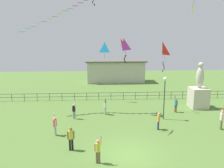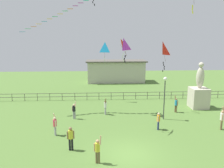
{
  "view_description": "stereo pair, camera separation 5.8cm",
  "coord_description": "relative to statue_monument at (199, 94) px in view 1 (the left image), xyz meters",
  "views": [
    {
      "loc": [
        -2.08,
        -13.81,
        7.8
      ],
      "look_at": [
        -0.95,
        5.32,
        3.86
      ],
      "focal_mm": 35.42,
      "sensor_mm": 36.0,
      "label": 1
    },
    {
      "loc": [
        -2.02,
        -13.81,
        7.8
      ],
      "look_at": [
        -0.95,
        5.32,
        3.86
      ],
      "focal_mm": 35.42,
      "sensor_mm": 36.0,
      "label": 2
    }
  ],
  "objects": [
    {
      "name": "statue_monument",
      "position": [
        0.0,
        0.0,
        0.0
      ],
      "size": [
        1.89,
        1.89,
        5.24
      ],
      "color": "beige",
      "rests_on": "ground_plane"
    },
    {
      "name": "person_2",
      "position": [
        -13.84,
        -2.91,
        -0.7
      ],
      "size": [
        0.46,
        0.35,
        1.82
      ],
      "color": "#99999E",
      "rests_on": "ground_plane"
    },
    {
      "name": "person_7",
      "position": [
        -3.14,
        -1.52,
        -0.69
      ],
      "size": [
        0.31,
        0.48,
        1.83
      ],
      "color": "brown",
      "rests_on": "ground_plane"
    },
    {
      "name": "person_4",
      "position": [
        -6.23,
        -5.97,
        -0.72
      ],
      "size": [
        0.28,
        0.43,
        1.54
      ],
      "color": "navy",
      "rests_on": "ground_plane"
    },
    {
      "name": "kite_1",
      "position": [
        -9.31,
        -5.57,
        5.69
      ],
      "size": [
        0.94,
        1.12,
        2.0
      ],
      "color": "#B22DB2"
    },
    {
      "name": "person_6",
      "position": [
        -14.97,
        -6.65,
        -0.68
      ],
      "size": [
        0.31,
        0.51,
        1.85
      ],
      "color": "#99999E",
      "rests_on": "ground_plane"
    },
    {
      "name": "waterfront_railing",
      "position": [
        -9.64,
        3.98,
        -0.98
      ],
      "size": [
        36.02,
        0.06,
        0.95
      ],
      "color": "#4C4742",
      "rests_on": "ground_plane"
    },
    {
      "name": "kite_0",
      "position": [
        -9.12,
        -1.11,
        5.56
      ],
      "size": [
        1.07,
        1.24,
        2.27
      ],
      "color": "red"
    },
    {
      "name": "ground_plane",
      "position": [
        -9.25,
        -10.02,
        -1.61
      ],
      "size": [
        80.0,
        80.0,
        0.0
      ],
      "primitive_type": "plane",
      "color": "#517533"
    },
    {
      "name": "kite_4",
      "position": [
        -10.6,
        3.67,
        5.09
      ],
      "size": [
        0.99,
        0.67,
        2.4
      ],
      "color": "#198CD1"
    },
    {
      "name": "person_5",
      "position": [
        -0.72,
        -6.26,
        -0.58
      ],
      "size": [
        0.44,
        0.51,
        2.04
      ],
      "color": "brown",
      "rests_on": "ground_plane"
    },
    {
      "name": "pavilion_building",
      "position": [
        -8.3,
        15.98,
        0.39
      ],
      "size": [
        10.75,
        4.14,
        3.95
      ],
      "color": "#B7B2A3",
      "rests_on": "ground_plane"
    },
    {
      "name": "lamppost",
      "position": [
        -5.05,
        -3.49,
        1.48
      ],
      "size": [
        0.36,
        0.36,
        4.22
      ],
      "color": "#38383D",
      "rests_on": "ground_plane"
    },
    {
      "name": "person_3",
      "position": [
        -10.73,
        -1.8,
        -0.71
      ],
      "size": [
        0.28,
        0.48,
        1.78
      ],
      "color": "#99999E",
      "rests_on": "ground_plane"
    },
    {
      "name": "kite_5",
      "position": [
        -4.77,
        -1.06,
        5.04
      ],
      "size": [
        1.09,
        1.04,
        3.14
      ],
      "color": "red"
    },
    {
      "name": "person_1",
      "position": [
        -13.37,
        -9.21,
        -0.6
      ],
      "size": [
        0.52,
        0.32,
        1.74
      ],
      "color": "black",
      "rests_on": "ground_plane"
    },
    {
      "name": "person_0",
      "position": [
        -11.46,
        -11.01,
        -0.65
      ],
      "size": [
        0.49,
        0.37,
        1.9
      ],
      "color": "brown",
      "rests_on": "ground_plane"
    }
  ]
}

